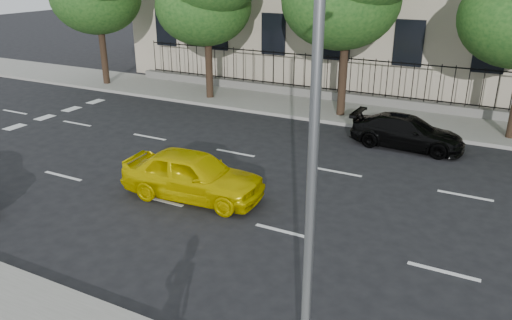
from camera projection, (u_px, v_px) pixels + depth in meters
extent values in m
plane|color=black|center=(237.00, 282.00, 11.01)|extent=(120.00, 120.00, 0.00)
cube|color=gray|center=(388.00, 117.00, 22.56)|extent=(60.00, 4.00, 0.15)
cube|color=slate|center=(397.00, 103.00, 23.86)|extent=(30.00, 0.50, 0.40)
cube|color=black|center=(398.00, 97.00, 23.75)|extent=(28.80, 0.05, 0.05)
cube|color=black|center=(402.00, 63.00, 23.17)|extent=(28.80, 0.05, 0.05)
cylinder|color=slate|center=(313.00, 160.00, 6.52)|extent=(0.14, 0.14, 8.00)
cylinder|color=#382619|center=(104.00, 56.00, 28.12)|extent=(0.36, 0.36, 3.15)
cylinder|color=#382619|center=(209.00, 68.00, 25.16)|extent=(0.36, 0.36, 2.97)
ellipsoid|color=#164316|center=(203.00, 6.00, 24.49)|extent=(4.75, 4.75, 3.90)
cylinder|color=#382619|center=(343.00, 78.00, 22.11)|extent=(0.36, 0.36, 3.32)
ellipsoid|color=#164316|center=(341.00, 0.00, 21.33)|extent=(5.13, 5.13, 4.21)
imported|color=#DAC300|center=(193.00, 175.00, 14.74)|extent=(4.42, 2.08, 1.46)
imported|color=black|center=(407.00, 132.00, 18.87)|extent=(4.26, 1.85, 1.22)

